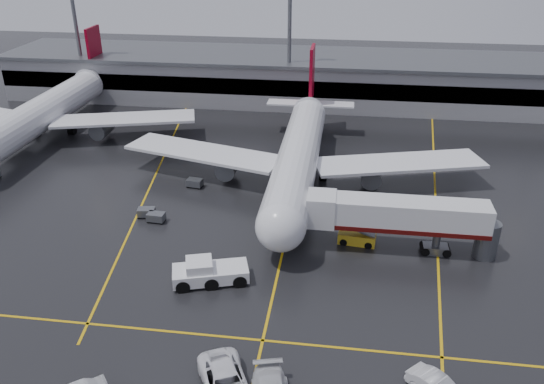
# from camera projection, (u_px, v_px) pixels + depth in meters

# --- Properties ---
(ground) EXTENTS (220.00, 220.00, 0.00)m
(ground) POSITION_uv_depth(u_px,v_px,m) (291.00, 216.00, 65.73)
(ground) COLOR black
(ground) RESTS_ON ground
(apron_line_centre) EXTENTS (0.25, 90.00, 0.02)m
(apron_line_centre) POSITION_uv_depth(u_px,v_px,m) (291.00, 216.00, 65.73)
(apron_line_centre) COLOR gold
(apron_line_centre) RESTS_ON ground
(apron_line_stop) EXTENTS (60.00, 0.25, 0.02)m
(apron_line_stop) POSITION_uv_depth(u_px,v_px,m) (263.00, 340.00, 46.19)
(apron_line_stop) COLOR gold
(apron_line_stop) RESTS_ON ground
(apron_line_left) EXTENTS (9.99, 69.35, 0.02)m
(apron_line_left) POSITION_uv_depth(u_px,v_px,m) (157.00, 172.00, 77.09)
(apron_line_left) COLOR gold
(apron_line_left) RESTS_ON ground
(apron_line_right) EXTENTS (7.57, 69.64, 0.02)m
(apron_line_right) POSITION_uv_depth(u_px,v_px,m) (435.00, 189.00, 72.38)
(apron_line_right) COLOR gold
(apron_line_right) RESTS_ON ground
(terminal) EXTENTS (122.00, 19.00, 8.60)m
(terminal) POSITION_uv_depth(u_px,v_px,m) (318.00, 78.00, 106.39)
(terminal) COLOR gray
(terminal) RESTS_ON ground
(light_mast_left) EXTENTS (3.00, 1.20, 25.45)m
(light_mast_left) POSITION_uv_depth(u_px,v_px,m) (76.00, 24.00, 102.20)
(light_mast_left) COLOR #595B60
(light_mast_left) RESTS_ON ground
(light_mast_mid) EXTENTS (3.00, 1.20, 25.45)m
(light_mast_mid) POSITION_uv_depth(u_px,v_px,m) (290.00, 29.00, 97.25)
(light_mast_mid) COLOR #595B60
(light_mast_mid) RESTS_ON ground
(main_airliner) EXTENTS (48.80, 45.60, 14.10)m
(main_airliner) POSITION_uv_depth(u_px,v_px,m) (299.00, 153.00, 72.48)
(main_airliner) COLOR silver
(main_airliner) RESTS_ON ground
(second_airliner) EXTENTS (48.80, 45.60, 14.10)m
(second_airliner) POSITION_uv_depth(u_px,v_px,m) (46.00, 111.00, 88.34)
(second_airliner) COLOR silver
(second_airliner) RESTS_ON ground
(jet_bridge) EXTENTS (19.90, 3.40, 6.05)m
(jet_bridge) POSITION_uv_depth(u_px,v_px,m) (399.00, 218.00, 57.19)
(jet_bridge) COLOR silver
(jet_bridge) RESTS_ON ground
(pushback_tractor) EXTENTS (7.80, 4.95, 2.60)m
(pushback_tractor) POSITION_uv_depth(u_px,v_px,m) (208.00, 273.00, 53.27)
(pushback_tractor) COLOR silver
(pushback_tractor) RESTS_ON ground
(belt_loader) EXTENTS (4.18, 2.30, 2.54)m
(belt_loader) POSITION_uv_depth(u_px,v_px,m) (357.00, 238.00, 59.91)
(belt_loader) COLOR gold
(belt_loader) RESTS_ON ground
(service_van_a) EXTENTS (5.93, 7.73, 1.95)m
(service_van_a) POSITION_uv_depth(u_px,v_px,m) (226.00, 384.00, 40.59)
(service_van_a) COLOR white
(service_van_a) RESTS_ON ground
(baggage_cart_a) EXTENTS (2.09, 1.44, 1.12)m
(baggage_cart_a) POSITION_uv_depth(u_px,v_px,m) (156.00, 217.00, 64.17)
(baggage_cart_a) COLOR #595B60
(baggage_cart_a) RESTS_ON ground
(baggage_cart_b) EXTENTS (2.17, 1.58, 1.12)m
(baggage_cart_b) POSITION_uv_depth(u_px,v_px,m) (146.00, 212.00, 65.23)
(baggage_cart_b) COLOR #595B60
(baggage_cart_b) RESTS_ON ground
(baggage_cart_c) EXTENTS (2.16, 1.57, 1.12)m
(baggage_cart_c) POSITION_uv_depth(u_px,v_px,m) (195.00, 183.00, 72.56)
(baggage_cart_c) COLOR #595B60
(baggage_cart_c) RESTS_ON ground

